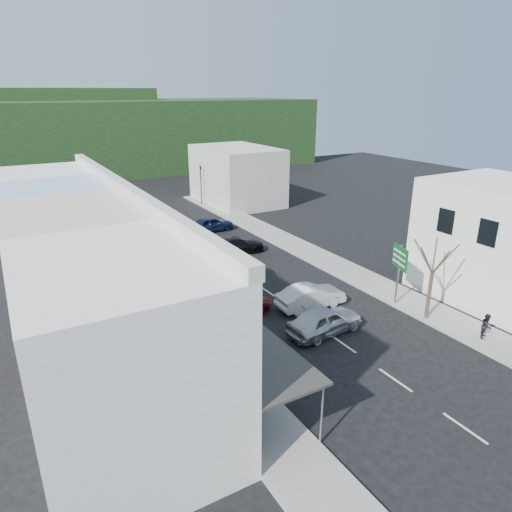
# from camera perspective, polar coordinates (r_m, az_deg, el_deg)

# --- Properties ---
(ground) EXTENTS (120.00, 120.00, 0.00)m
(ground) POSITION_cam_1_polar(r_m,az_deg,el_deg) (29.77, 5.83, -7.43)
(ground) COLOR black
(ground) RESTS_ON ground
(sidewalk_left) EXTENTS (3.00, 52.00, 0.15)m
(sidewalk_left) POSITION_cam_1_polar(r_m,az_deg,el_deg) (35.07, -14.04, -3.42)
(sidewalk_left) COLOR gray
(sidewalk_left) RESTS_ON ground
(sidewalk_right) EXTENTS (3.00, 52.00, 0.15)m
(sidewalk_right) POSITION_cam_1_polar(r_m,az_deg,el_deg) (41.25, 6.26, 0.66)
(sidewalk_right) COLOR gray
(sidewalk_right) RESTS_ON ground
(shopfront_row) EXTENTS (8.25, 30.00, 8.00)m
(shopfront_row) POSITION_cam_1_polar(r_m,az_deg,el_deg) (28.17, -21.50, -1.52)
(shopfront_row) COLOR silver
(shopfront_row) RESTS_ON ground
(right_building) EXTENTS (8.00, 9.00, 8.00)m
(right_building) POSITION_cam_1_polar(r_m,az_deg,el_deg) (35.29, 28.24, 1.68)
(right_building) COLOR silver
(right_building) RESTS_ON ground
(distant_block_left) EXTENTS (8.00, 10.00, 6.00)m
(distant_block_left) POSITION_cam_1_polar(r_m,az_deg,el_deg) (49.56, -25.06, 5.71)
(distant_block_left) COLOR #B7B2A8
(distant_block_left) RESTS_ON ground
(distant_block_right) EXTENTS (8.00, 12.00, 7.00)m
(distant_block_right) POSITION_cam_1_polar(r_m,az_deg,el_deg) (58.69, -2.44, 10.05)
(distant_block_right) COLOR #B7B2A8
(distant_block_right) RESTS_ON ground
(hillside) EXTENTS (80.00, 26.00, 14.00)m
(hillside) POSITION_cam_1_polar(r_m,az_deg,el_deg) (87.79, -21.21, 14.22)
(hillside) COLOR black
(hillside) RESTS_ON ground
(bus) EXTENTS (3.64, 11.79, 3.10)m
(bus) POSITION_cam_1_polar(r_m,az_deg,el_deg) (36.46, -8.01, 0.41)
(bus) COLOR yellow
(bus) RESTS_ON ground
(car_silver) EXTENTS (4.53, 2.16, 1.40)m
(car_silver) POSITION_cam_1_polar(r_m,az_deg,el_deg) (27.64, 8.57, -8.22)
(car_silver) COLOR #BCBCC1
(car_silver) RESTS_ON ground
(car_white) EXTENTS (4.46, 1.96, 1.40)m
(car_white) POSITION_cam_1_polar(r_m,az_deg,el_deg) (30.64, 6.84, -5.18)
(car_white) COLOR silver
(car_white) RESTS_ON ground
(car_red) EXTENTS (4.69, 2.12, 1.40)m
(car_red) POSITION_cam_1_polar(r_m,az_deg,el_deg) (29.56, -2.41, -6.02)
(car_red) COLOR maroon
(car_red) RESTS_ON ground
(car_black_near) EXTENTS (4.50, 1.85, 1.40)m
(car_black_near) POSITION_cam_1_polar(r_m,az_deg,el_deg) (40.35, -2.47, 1.26)
(car_black_near) COLOR black
(car_black_near) RESTS_ON ground
(car_navy_mid) EXTENTS (4.42, 1.85, 1.40)m
(car_navy_mid) POSITION_cam_1_polar(r_m,az_deg,el_deg) (46.99, -5.55, 3.92)
(car_navy_mid) COLOR black
(car_navy_mid) RESTS_ON ground
(car_black_far) EXTENTS (4.58, 2.32, 1.40)m
(car_black_far) POSITION_cam_1_polar(r_m,az_deg,el_deg) (44.57, -12.16, 2.65)
(car_black_far) COLOR black
(car_black_far) RESTS_ON ground
(pedestrian_left) EXTENTS (0.47, 0.64, 1.70)m
(pedestrian_left) POSITION_cam_1_polar(r_m,az_deg,el_deg) (27.72, -10.61, -7.56)
(pedestrian_left) COLOR black
(pedestrian_left) RESTS_ON sidewalk_left
(pedestrian_right) EXTENTS (0.82, 0.68, 1.70)m
(pedestrian_right) POSITION_cam_1_polar(r_m,az_deg,el_deg) (29.65, 26.90, -7.63)
(pedestrian_right) COLOR black
(pedestrian_right) RESTS_ON sidewalk_right
(direction_sign) EXTENTS (1.42, 2.07, 4.29)m
(direction_sign) POSITION_cam_1_polar(r_m,az_deg,el_deg) (31.53, 17.32, -2.37)
(direction_sign) COLOR #075418
(direction_sign) RESTS_ON ground
(street_tree) EXTENTS (3.38, 3.38, 6.30)m
(street_tree) POSITION_cam_1_polar(r_m,az_deg,el_deg) (29.84, 21.15, -2.04)
(street_tree) COLOR #3A2F24
(street_tree) RESTS_ON ground
(traffic_signal) EXTENTS (1.26, 1.39, 5.03)m
(traffic_signal) POSITION_cam_1_polar(r_m,az_deg,el_deg) (57.86, -6.90, 8.78)
(traffic_signal) COLOR black
(traffic_signal) RESTS_ON ground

